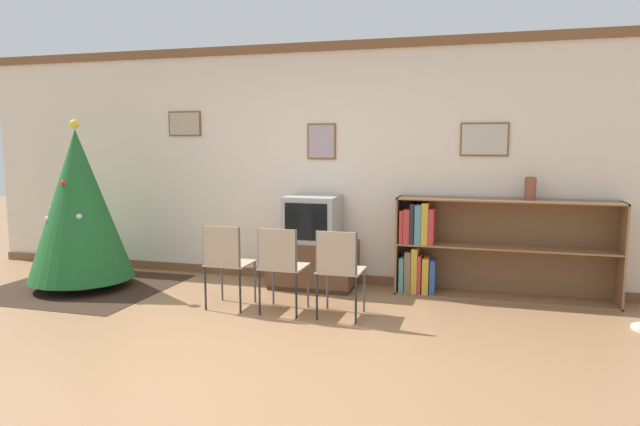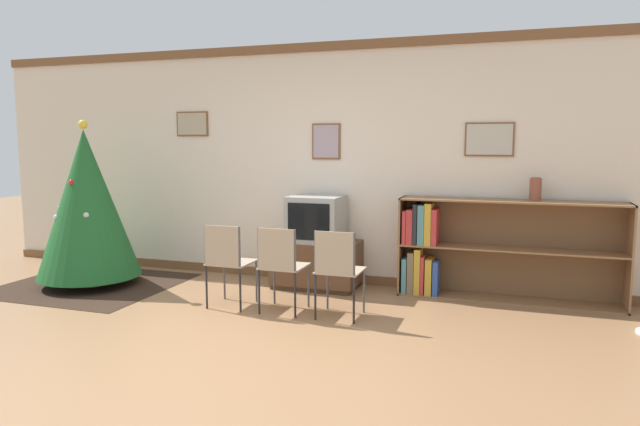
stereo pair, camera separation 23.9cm
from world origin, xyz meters
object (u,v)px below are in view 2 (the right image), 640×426
at_px(television, 316,219).
at_px(vase, 535,189).
at_px(christmas_tree, 87,204).
at_px(folding_chair_center, 281,264).
at_px(tv_console, 317,264).
at_px(folding_chair_right, 338,268).
at_px(bookshelf, 469,249).
at_px(folding_chair_left, 227,260).

bearing_deg(television, vase, 3.68).
distance_m(television, vase, 2.27).
bearing_deg(christmas_tree, television, 16.53).
bearing_deg(vase, christmas_tree, -169.48).
height_order(folding_chair_center, vase, vase).
bearing_deg(tv_console, vase, 3.62).
relative_size(television, folding_chair_center, 0.69).
relative_size(folding_chair_right, vase, 3.55).
distance_m(folding_chair_center, folding_chair_right, 0.56).
bearing_deg(bookshelf, christmas_tree, -168.26).
height_order(christmas_tree, tv_console, christmas_tree).
xyz_separation_m(television, bookshelf, (1.62, 0.12, -0.26)).
bearing_deg(folding_chair_right, folding_chair_left, 180.00).
height_order(folding_chair_left, folding_chair_center, same).
bearing_deg(christmas_tree, vase, 10.52).
bearing_deg(folding_chair_right, vase, 34.86).
height_order(christmas_tree, folding_chair_left, christmas_tree).
bearing_deg(television, bookshelf, 4.24).
distance_m(christmas_tree, bookshelf, 4.18).
distance_m(folding_chair_right, vase, 2.16).
height_order(folding_chair_left, vase, vase).
bearing_deg(folding_chair_left, bookshelf, 27.80).
relative_size(television, folding_chair_right, 0.69).
distance_m(christmas_tree, folding_chair_right, 3.05).
bearing_deg(tv_console, folding_chair_right, -61.70).
bearing_deg(christmas_tree, folding_chair_center, -7.06).
height_order(tv_console, folding_chair_left, folding_chair_left).
xyz_separation_m(christmas_tree, folding_chair_right, (3.00, -0.30, -0.45)).
height_order(tv_console, vase, vase).
distance_m(christmas_tree, folding_chair_left, 1.97).
bearing_deg(christmas_tree, tv_console, 16.58).
relative_size(tv_console, folding_chair_center, 1.13).
bearing_deg(bookshelf, folding_chair_center, -144.72).
bearing_deg(folding_chair_left, television, 61.64).
distance_m(television, folding_chair_left, 1.20).
bearing_deg(folding_chair_left, vase, 22.77).
xyz_separation_m(television, vase, (2.24, 0.14, 0.38)).
bearing_deg(vase, folding_chair_center, -152.36).
bearing_deg(folding_chair_right, bookshelf, 47.07).
distance_m(tv_console, folding_chair_center, 1.05).
xyz_separation_m(folding_chair_left, folding_chair_center, (0.56, 0.00, 0.00)).
xyz_separation_m(tv_console, vase, (2.24, 0.14, 0.88)).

